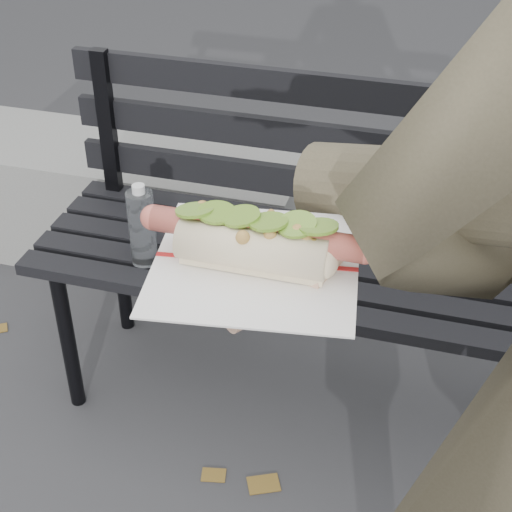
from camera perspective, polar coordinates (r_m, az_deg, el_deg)
The scene contains 3 objects.
park_bench at distance 1.93m, azimuth 6.09°, elevation 1.62°, with size 1.50×0.44×0.88m.
concrete_block at distance 2.71m, azimuth -9.34°, elevation 3.88°, with size 1.20×0.40×0.40m, color slate.
held_hotdog at distance 0.75m, azimuth 15.74°, elevation 2.67°, with size 0.62×0.31×0.20m.
Camera 1 is at (0.20, -0.57, 1.57)m, focal length 55.00 mm.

